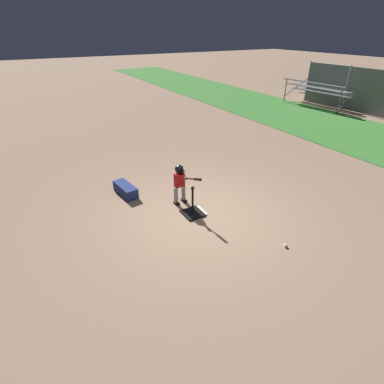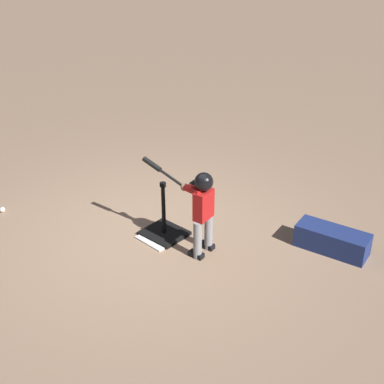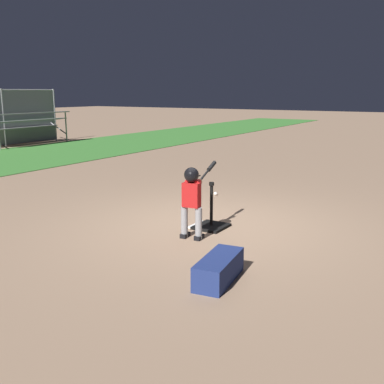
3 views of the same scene
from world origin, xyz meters
TOP-DOWN VIEW (x-y plane):
  - ground_plane at (0.00, 0.00)m, footprint 90.00×90.00m
  - home_plate at (-0.14, -0.01)m, footprint 0.46×0.46m
  - batting_tee at (-0.12, -0.10)m, footprint 0.51×0.45m
  - batter_child at (-0.70, -0.11)m, footprint 0.96×0.34m
  - baseball at (1.87, 0.93)m, footprint 0.07×0.07m
  - bleachers_far_right at (-6.37, 12.00)m, footprint 3.95×2.93m
  - equipment_bag at (-1.84, -1.15)m, footprint 0.88×0.44m

SIDE VIEW (x-z plane):
  - ground_plane at x=0.00m, z-range 0.00..0.00m
  - home_plate at x=-0.14m, z-range 0.00..0.02m
  - baseball at x=1.87m, z-range 0.00..0.07m
  - batting_tee at x=-0.12m, z-range -0.28..0.44m
  - equipment_bag at x=-1.84m, z-range 0.00..0.28m
  - batter_child at x=-0.70m, z-range 0.14..1.17m
  - bleachers_far_right at x=-6.37m, z-range -0.01..1.33m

